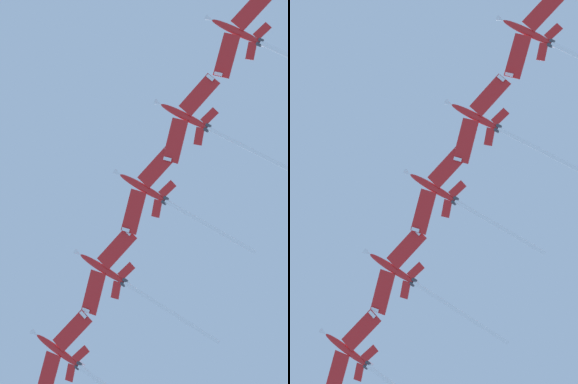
# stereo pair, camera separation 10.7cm
# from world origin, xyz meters

# --- Properties ---
(jet_far_left) EXTENTS (32.30, 20.09, 16.21)m
(jet_far_left) POSITION_xyz_m (-0.92, -24.57, 170.72)
(jet_far_left) COLOR red
(jet_inner_left) EXTENTS (36.20, 20.04, 19.20)m
(jet_inner_left) POSITION_xyz_m (0.36, -4.39, 169.29)
(jet_inner_left) COLOR red
(jet_centre) EXTENTS (32.02, 20.07, 16.29)m
(jet_centre) POSITION_xyz_m (0.59, 12.78, 170.36)
(jet_centre) COLOR red
(jet_inner_right) EXTENTS (33.72, 20.06, 16.88)m
(jet_inner_right) POSITION_xyz_m (3.15, 31.66, 170.46)
(jet_inner_right) COLOR red
(jet_far_right) EXTENTS (37.67, 20.09, 19.21)m
(jet_far_right) POSITION_xyz_m (6.78, 51.33, 168.91)
(jet_far_right) COLOR red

